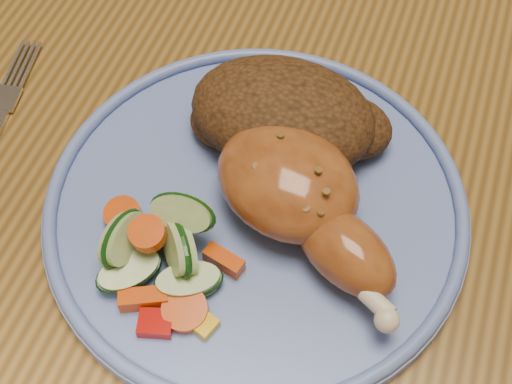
# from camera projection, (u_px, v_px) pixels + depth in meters

# --- Properties ---
(dining_table) EXTENTS (0.90, 1.40, 0.75)m
(dining_table) POSITION_uv_depth(u_px,v_px,m) (335.00, 160.00, 0.65)
(dining_table) COLOR brown
(dining_table) RESTS_ON ground
(plate) EXTENTS (0.30, 0.30, 0.01)m
(plate) POSITION_uv_depth(u_px,v_px,m) (256.00, 208.00, 0.51)
(plate) COLOR #576DB4
(plate) RESTS_ON dining_table
(plate_rim) EXTENTS (0.30, 0.30, 0.01)m
(plate_rim) POSITION_uv_depth(u_px,v_px,m) (256.00, 200.00, 0.50)
(plate_rim) COLOR #576DB4
(plate_rim) RESTS_ON plate
(chicken_leg) EXTENTS (0.16, 0.14, 0.06)m
(chicken_leg) POSITION_uv_depth(u_px,v_px,m) (301.00, 198.00, 0.48)
(chicken_leg) COLOR #954D1F
(chicken_leg) RESTS_ON plate
(rice_pilaf) EXTENTS (0.15, 0.10, 0.06)m
(rice_pilaf) POSITION_uv_depth(u_px,v_px,m) (287.00, 116.00, 0.52)
(rice_pilaf) COLOR #452811
(rice_pilaf) RESTS_ON plate
(vegetable_pile) EXTENTS (0.11, 0.10, 0.05)m
(vegetable_pile) POSITION_uv_depth(u_px,v_px,m) (158.00, 253.00, 0.47)
(vegetable_pile) COLOR #A50A05
(vegetable_pile) RESTS_ON plate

